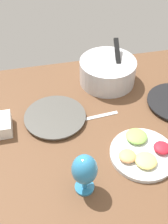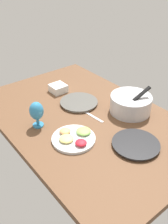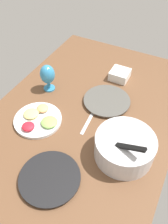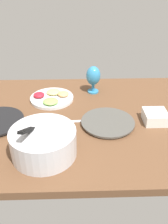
{
  "view_description": "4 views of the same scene",
  "coord_description": "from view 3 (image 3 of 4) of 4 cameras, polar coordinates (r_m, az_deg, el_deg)",
  "views": [
    {
      "loc": [
        -23.05,
        -86.1,
        94.07
      ],
      "look_at": [
        -3.04,
        4.58,
        4.48
      ],
      "focal_mm": 45.61,
      "sensor_mm": 36.0,
      "label": 1
    },
    {
      "loc": [
        112.62,
        -89.64,
        98.48
      ],
      "look_at": [
        0.7,
        -0.88,
        4.48
      ],
      "focal_mm": 39.91,
      "sensor_mm": 36.0,
      "label": 2
    },
    {
      "loc": [
        82.5,
        42.59,
        99.54
      ],
      "look_at": [
        1.57,
        0.94,
        4.48
      ],
      "focal_mm": 37.51,
      "sensor_mm": 36.0,
      "label": 3
    },
    {
      "loc": [
        0.44,
        115.37,
        74.43
      ],
      "look_at": [
        -3.16,
        1.91,
        4.48
      ],
      "focal_mm": 39.37,
      "sensor_mm": 36.0,
      "label": 4
    }
  ],
  "objects": [
    {
      "name": "fork_by_left_plate",
      "position": [
        1.32,
        0.89,
        -2.59
      ],
      "size": [
        18.09,
        3.31,
        0.6
      ],
      "primitive_type": "cube",
      "rotation": [
        0.0,
        0.0,
        0.08
      ],
      "color": "silver",
      "rests_on": "ground_plane"
    },
    {
      "name": "mixing_bowl",
      "position": [
        1.15,
        9.86,
        -8.32
      ],
      "size": [
        29.13,
        29.13,
        19.67
      ],
      "color": "silver",
      "rests_on": "ground_plane"
    },
    {
      "name": "hurricane_glass_blue",
      "position": [
        1.48,
        -8.88,
        8.88
      ],
      "size": [
        9.26,
        9.26,
        17.95
      ],
      "color": "teal",
      "rests_on": "ground_plane"
    },
    {
      "name": "ground_plane",
      "position": [
        1.38,
        -0.05,
        -1.32
      ],
      "size": [
        160.0,
        104.0,
        4.0
      ],
      "primitive_type": "cube",
      "color": "brown"
    },
    {
      "name": "dinner_plate_right",
      "position": [
        1.13,
        -8.33,
        -15.63
      ],
      "size": [
        28.58,
        28.58,
        2.09
      ],
      "color": "#4C4C51",
      "rests_on": "ground_plane"
    },
    {
      "name": "dinner_plate_left",
      "position": [
        1.44,
        5.58,
        2.72
      ],
      "size": [
        28.48,
        28.48,
        2.06
      ],
      "color": "silver",
      "rests_on": "ground_plane"
    },
    {
      "name": "fruit_platter",
      "position": [
        1.34,
        -11.11,
        -1.7
      ],
      "size": [
        26.96,
        26.96,
        4.55
      ],
      "color": "silver",
      "rests_on": "ground_plane"
    },
    {
      "name": "square_bowl_white",
      "position": [
        1.61,
        8.72,
        9.09
      ],
      "size": [
        12.15,
        12.15,
        6.17
      ],
      "color": "white",
      "rests_on": "ground_plane"
    }
  ]
}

